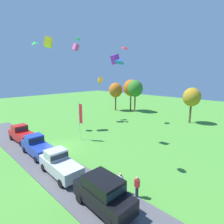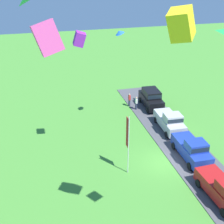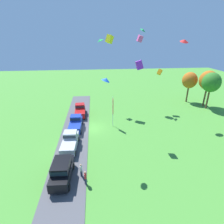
{
  "view_description": "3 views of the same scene",
  "coord_description": "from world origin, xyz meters",
  "px_view_note": "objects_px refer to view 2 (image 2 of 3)",
  "views": [
    {
      "loc": [
        19.07,
        -10.09,
        8.96
      ],
      "look_at": [
        2.66,
        6.99,
        3.96
      ],
      "focal_mm": 28.0,
      "sensor_mm": 36.0,
      "label": 1
    },
    {
      "loc": [
        -21.47,
        10.67,
        16.73
      ],
      "look_at": [
        2.51,
        4.35,
        4.52
      ],
      "focal_mm": 50.0,
      "sensor_mm": 36.0,
      "label": 2
    },
    {
      "loc": [
        26.64,
        0.79,
        14.29
      ],
      "look_at": [
        1.96,
        3.34,
        3.71
      ],
      "focal_mm": 28.0,
      "sensor_mm": 36.0,
      "label": 3
    }
  ],
  "objects_px": {
    "car_pickup_by_flagpole": "(192,149)",
    "person_watching_sky": "(129,100)",
    "car_pickup_far_end": "(170,121)",
    "person_beside_suv": "(136,103)",
    "flag_banner": "(128,137)",
    "kite_box_mid_center": "(47,38)",
    "kite_delta_trailing_tail": "(119,32)",
    "car_pickup_near_entrance": "(224,189)",
    "kite_box_high_right": "(79,39)",
    "kite_box_low_drifter": "(181,24)",
    "car_suv_mid_row": "(151,98)"
  },
  "relations": [
    {
      "from": "car_pickup_by_flagpole",
      "to": "person_watching_sky",
      "type": "bearing_deg",
      "value": 9.35
    },
    {
      "from": "car_pickup_far_end",
      "to": "person_beside_suv",
      "type": "bearing_deg",
      "value": 17.72
    },
    {
      "from": "flag_banner",
      "to": "kite_box_mid_center",
      "type": "relative_size",
      "value": 4.67
    },
    {
      "from": "flag_banner",
      "to": "kite_delta_trailing_tail",
      "type": "relative_size",
      "value": 5.85
    },
    {
      "from": "person_watching_sky",
      "to": "kite_delta_trailing_tail",
      "type": "distance_m",
      "value": 10.51
    },
    {
      "from": "car_pickup_near_entrance",
      "to": "car_pickup_by_flagpole",
      "type": "relative_size",
      "value": 1.01
    },
    {
      "from": "car_pickup_far_end",
      "to": "kite_box_high_right",
      "type": "relative_size",
      "value": 4.62
    },
    {
      "from": "kite_box_low_drifter",
      "to": "kite_box_mid_center",
      "type": "xyz_separation_m",
      "value": [
        -1.42,
        6.12,
        0.06
      ]
    },
    {
      "from": "car_pickup_by_flagpole",
      "to": "kite_box_low_drifter",
      "type": "xyz_separation_m",
      "value": [
        -8.2,
        6.5,
        12.94
      ]
    },
    {
      "from": "car_pickup_by_flagpole",
      "to": "person_watching_sky",
      "type": "distance_m",
      "value": 12.68
    },
    {
      "from": "car_pickup_far_end",
      "to": "flag_banner",
      "type": "relative_size",
      "value": 0.93
    },
    {
      "from": "person_watching_sky",
      "to": "flag_banner",
      "type": "bearing_deg",
      "value": 161.53
    },
    {
      "from": "car_pickup_by_flagpole",
      "to": "flag_banner",
      "type": "relative_size",
      "value": 0.93
    },
    {
      "from": "car_suv_mid_row",
      "to": "person_beside_suv",
      "type": "relative_size",
      "value": 2.74
    },
    {
      "from": "car_pickup_near_entrance",
      "to": "flag_banner",
      "type": "bearing_deg",
      "value": 47.51
    },
    {
      "from": "car_pickup_near_entrance",
      "to": "kite_box_low_drifter",
      "type": "bearing_deg",
      "value": 112.58
    },
    {
      "from": "kite_box_high_right",
      "to": "flag_banner",
      "type": "bearing_deg",
      "value": -139.65
    },
    {
      "from": "car_suv_mid_row",
      "to": "kite_delta_trailing_tail",
      "type": "bearing_deg",
      "value": 121.52
    },
    {
      "from": "person_watching_sky",
      "to": "person_beside_suv",
      "type": "distance_m",
      "value": 1.28
    },
    {
      "from": "kite_box_high_right",
      "to": "car_pickup_by_flagpole",
      "type": "bearing_deg",
      "value": -110.14
    },
    {
      "from": "car_pickup_near_entrance",
      "to": "kite_box_mid_center",
      "type": "distance_m",
      "value": 18.31
    },
    {
      "from": "car_suv_mid_row",
      "to": "flag_banner",
      "type": "bearing_deg",
      "value": 150.1
    },
    {
      "from": "flag_banner",
      "to": "kite_box_low_drifter",
      "type": "bearing_deg",
      "value": 178.58
    },
    {
      "from": "person_watching_sky",
      "to": "person_beside_suv",
      "type": "xyz_separation_m",
      "value": [
        -1.17,
        -0.51,
        0.0
      ]
    },
    {
      "from": "car_pickup_by_flagpole",
      "to": "kite_box_low_drifter",
      "type": "bearing_deg",
      "value": 141.59
    },
    {
      "from": "flag_banner",
      "to": "car_pickup_near_entrance",
      "type": "bearing_deg",
      "value": -132.49
    },
    {
      "from": "person_beside_suv",
      "to": "kite_box_high_right",
      "type": "xyz_separation_m",
      "value": [
        -7.88,
        7.85,
        10.07
      ]
    },
    {
      "from": "kite_delta_trailing_tail",
      "to": "flag_banner",
      "type": "bearing_deg",
      "value": 169.01
    },
    {
      "from": "car_pickup_near_entrance",
      "to": "kite_box_mid_center",
      "type": "relative_size",
      "value": 4.36
    },
    {
      "from": "car_suv_mid_row",
      "to": "kite_delta_trailing_tail",
      "type": "height_order",
      "value": "kite_delta_trailing_tail"
    },
    {
      "from": "car_pickup_far_end",
      "to": "kite_box_low_drifter",
      "type": "distance_m",
      "value": 20.06
    },
    {
      "from": "person_beside_suv",
      "to": "car_pickup_near_entrance",
      "type": "bearing_deg",
      "value": -175.98
    },
    {
      "from": "kite_box_low_drifter",
      "to": "kite_box_mid_center",
      "type": "relative_size",
      "value": 1.18
    },
    {
      "from": "kite_delta_trailing_tail",
      "to": "kite_box_low_drifter",
      "type": "height_order",
      "value": "kite_box_low_drifter"
    },
    {
      "from": "car_pickup_near_entrance",
      "to": "person_beside_suv",
      "type": "distance_m",
      "value": 17.02
    },
    {
      "from": "person_watching_sky",
      "to": "kite_box_high_right",
      "type": "relative_size",
      "value": 1.56
    },
    {
      "from": "person_watching_sky",
      "to": "kite_box_low_drifter",
      "type": "distance_m",
      "value": 24.94
    },
    {
      "from": "person_beside_suv",
      "to": "kite_box_low_drifter",
      "type": "height_order",
      "value": "kite_box_low_drifter"
    },
    {
      "from": "kite_box_low_drifter",
      "to": "person_watching_sky",
      "type": "bearing_deg",
      "value": -12.11
    },
    {
      "from": "car_pickup_by_flagpole",
      "to": "car_pickup_far_end",
      "type": "xyz_separation_m",
      "value": [
        5.53,
        -0.3,
        0.0
      ]
    },
    {
      "from": "car_pickup_near_entrance",
      "to": "kite_box_high_right",
      "type": "distance_m",
      "value": 16.17
    },
    {
      "from": "car_pickup_far_end",
      "to": "person_beside_suv",
      "type": "distance_m",
      "value": 6.1
    },
    {
      "from": "person_beside_suv",
      "to": "kite_box_low_drifter",
      "type": "distance_m",
      "value": 24.08
    },
    {
      "from": "car_suv_mid_row",
      "to": "kite_box_high_right",
      "type": "relative_size",
      "value": 4.26
    },
    {
      "from": "car_suv_mid_row",
      "to": "person_watching_sky",
      "type": "xyz_separation_m",
      "value": [
        0.96,
        2.51,
        -0.42
      ]
    },
    {
      "from": "car_suv_mid_row",
      "to": "kite_box_mid_center",
      "type": "xyz_separation_m",
      "value": [
        -21.17,
        13.07,
        12.81
      ]
    },
    {
      "from": "flag_banner",
      "to": "kite_box_high_right",
      "type": "bearing_deg",
      "value": 40.35
    },
    {
      "from": "car_pickup_far_end",
      "to": "kite_box_mid_center",
      "type": "xyz_separation_m",
      "value": [
        -15.15,
        12.92,
        13.0
      ]
    },
    {
      "from": "car_pickup_near_entrance",
      "to": "flag_banner",
      "type": "xyz_separation_m",
      "value": [
        5.45,
        5.94,
        2.34
      ]
    },
    {
      "from": "kite_box_mid_center",
      "to": "car_pickup_far_end",
      "type": "bearing_deg",
      "value": -40.46
    }
  ]
}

